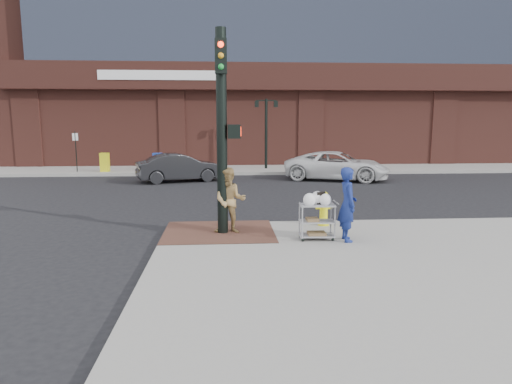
{
  "coord_description": "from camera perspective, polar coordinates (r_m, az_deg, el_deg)",
  "views": [
    {
      "loc": [
        -0.45,
        -10.49,
        3.0
      ],
      "look_at": [
        0.31,
        0.41,
        1.25
      ],
      "focal_mm": 32.0,
      "sensor_mm": 36.0,
      "label": 1
    }
  ],
  "objects": [
    {
      "name": "sedan_dark",
      "position": [
        22.41,
        -9.46,
        3.04
      ],
      "size": [
        4.38,
        2.59,
        1.36
      ],
      "primitive_type": "imported",
      "rotation": [
        0.0,
        0.0,
        1.87
      ],
      "color": "black",
      "rests_on": "ground"
    },
    {
      "name": "newsbox_yellow",
      "position": [
        26.39,
        -18.39,
        3.55
      ],
      "size": [
        0.47,
        0.43,
        1.02
      ],
      "primitive_type": "cube",
      "rotation": [
        0.0,
        0.0,
        -0.11
      ],
      "color": "#CDCA16",
      "rests_on": "sidewalk_far"
    },
    {
      "name": "newsbox_blue",
      "position": [
        25.92,
        -12.2,
        3.69
      ],
      "size": [
        0.54,
        0.52,
        1.0
      ],
      "primitive_type": "cube",
      "rotation": [
        0.0,
        0.0,
        -0.42
      ],
      "color": "#193DA6",
      "rests_on": "sidewalk_far"
    },
    {
      "name": "minivan_white",
      "position": [
        23.04,
        10.1,
        3.25
      ],
      "size": [
        5.6,
        3.97,
        1.42
      ],
      "primitive_type": "imported",
      "rotation": [
        0.0,
        0.0,
        1.22
      ],
      "color": "silver",
      "rests_on": "ground"
    },
    {
      "name": "utility_cart",
      "position": [
        10.96,
        7.62,
        -3.25
      ],
      "size": [
        0.85,
        0.51,
        1.15
      ],
      "color": "gray",
      "rests_on": "sidewalk_near"
    },
    {
      "name": "pedestrian_tan",
      "position": [
        11.44,
        -3.29,
        -1.08
      ],
      "size": [
        0.85,
        0.69,
        1.66
      ],
      "primitive_type": "imported",
      "rotation": [
        0.0,
        0.0,
        -0.07
      ],
      "color": "#9B7C49",
      "rests_on": "sidewalk_near"
    },
    {
      "name": "ground",
      "position": [
        10.92,
        -1.5,
        -6.85
      ],
      "size": [
        220.0,
        220.0,
        0.0
      ],
      "primitive_type": "plane",
      "color": "black",
      "rests_on": "ground"
    },
    {
      "name": "lamp_post",
      "position": [
        26.61,
        1.28,
        8.27
      ],
      "size": [
        1.32,
        0.22,
        4.0
      ],
      "color": "black",
      "rests_on": "sidewalk_far"
    },
    {
      "name": "brick_curb_ramp",
      "position": [
        11.74,
        -4.64,
        -4.95
      ],
      "size": [
        2.8,
        2.4,
        0.01
      ],
      "primitive_type": "cube",
      "color": "#4D3024",
      "rests_on": "sidewalk_near"
    },
    {
      "name": "sidewalk_far",
      "position": [
        44.52,
        12.95,
        5.1
      ],
      "size": [
        65.0,
        36.0,
        0.15
      ],
      "primitive_type": "cube",
      "color": "gray",
      "rests_on": "ground"
    },
    {
      "name": "traffic_signal_pole",
      "position": [
        11.27,
        -4.19,
        8.21
      ],
      "size": [
        0.61,
        0.51,
        5.0
      ],
      "color": "black",
      "rests_on": "sidewalk_near"
    },
    {
      "name": "parking_sign",
      "position": [
        26.79,
        -21.57,
        4.72
      ],
      "size": [
        0.05,
        0.05,
        2.2
      ],
      "primitive_type": "cylinder",
      "color": "black",
      "rests_on": "sidewalk_far"
    },
    {
      "name": "woman_blue",
      "position": [
        10.91,
        11.37,
        -1.51
      ],
      "size": [
        0.42,
        0.64,
        1.75
      ],
      "primitive_type": "imported",
      "rotation": [
        0.0,
        0.0,
        1.58
      ],
      "color": "navy",
      "rests_on": "sidewalk_near"
    },
    {
      "name": "fire_hydrant",
      "position": [
        12.47,
        8.47,
        -2.0
      ],
      "size": [
        0.43,
        0.3,
        0.92
      ],
      "color": "yellow",
      "rests_on": "sidewalk_near"
    }
  ]
}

